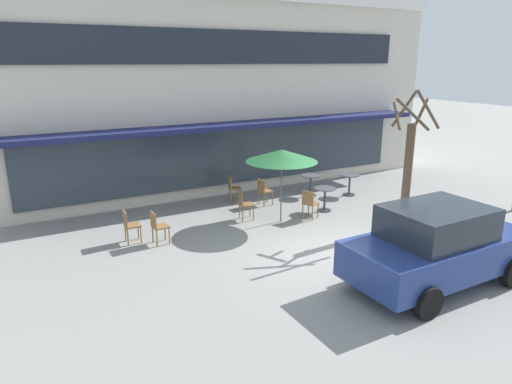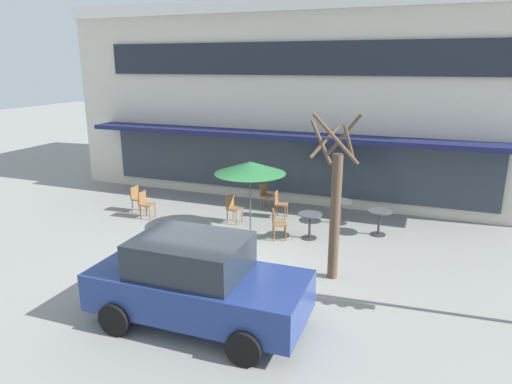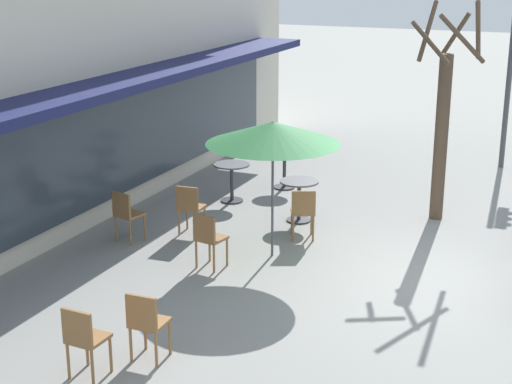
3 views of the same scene
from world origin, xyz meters
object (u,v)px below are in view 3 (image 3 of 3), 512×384
(cafe_chair_4, at_px, (190,206))
(cafe_chair_3, at_px, (303,210))
(cafe_chair_0, at_px, (126,212))
(cafe_chair_2, at_px, (84,337))
(cafe_table_near_wall, at_px, (299,194))
(cafe_chair_1, at_px, (208,236))
(cafe_table_by_tree, at_px, (284,164))
(cafe_table_streetside, at_px, (232,176))
(cafe_chair_5, at_px, (146,321))
(patio_umbrella_green_folded, at_px, (273,133))
(street_tree, at_px, (443,121))

(cafe_chair_4, bearing_deg, cafe_chair_3, -73.50)
(cafe_chair_0, distance_m, cafe_chair_2, 4.44)
(cafe_table_near_wall, height_order, cafe_chair_1, cafe_chair_1)
(cafe_table_near_wall, distance_m, cafe_table_by_tree, 2.11)
(cafe_table_streetside, height_order, cafe_chair_3, cafe_chair_3)
(cafe_table_streetside, xyz_separation_m, cafe_chair_5, (-6.11, -1.76, 0.01))
(cafe_table_near_wall, distance_m, cafe_chair_4, 2.05)
(cafe_chair_1, relative_size, cafe_chair_5, 1.00)
(cafe_table_near_wall, bearing_deg, cafe_chair_1, 169.61)
(cafe_chair_1, height_order, cafe_chair_2, same)
(cafe_table_by_tree, relative_size, patio_umbrella_green_folded, 0.35)
(patio_umbrella_green_folded, bearing_deg, cafe_chair_3, -11.86)
(cafe_table_near_wall, bearing_deg, street_tree, -63.47)
(cafe_table_streetside, height_order, cafe_chair_2, cafe_chair_2)
(cafe_chair_2, bearing_deg, cafe_table_by_tree, 5.08)
(cafe_chair_5, bearing_deg, patio_umbrella_green_folded, -1.00)
(cafe_table_streetside, xyz_separation_m, street_tree, (0.55, -3.89, 1.31))
(patio_umbrella_green_folded, distance_m, cafe_chair_5, 4.04)
(cafe_chair_4, xyz_separation_m, street_tree, (2.56, -3.74, 1.30))
(cafe_chair_1, height_order, cafe_chair_3, same)
(cafe_table_near_wall, height_order, cafe_chair_0, cafe_chair_0)
(cafe_table_by_tree, xyz_separation_m, cafe_chair_4, (-3.28, 0.46, 0.01))
(cafe_table_streetside, bearing_deg, cafe_table_near_wall, -109.89)
(cafe_chair_0, distance_m, cafe_chair_5, 4.13)
(cafe_table_near_wall, relative_size, cafe_chair_3, 0.85)
(cafe_chair_2, height_order, street_tree, street_tree)
(cafe_chair_1, distance_m, cafe_chair_4, 1.58)
(patio_umbrella_green_folded, distance_m, cafe_chair_4, 2.27)
(cafe_chair_5, bearing_deg, cafe_chair_0, 35.69)
(cafe_table_by_tree, xyz_separation_m, cafe_chair_2, (-8.00, -0.71, 0.01))
(street_tree, bearing_deg, patio_umbrella_green_folded, 144.63)
(cafe_chair_1, distance_m, street_tree, 4.87)
(cafe_table_near_wall, height_order, cafe_table_streetside, same)
(cafe_chair_0, distance_m, cafe_chair_1, 1.84)
(cafe_chair_4, distance_m, cafe_chair_5, 4.41)
(cafe_chair_3, bearing_deg, cafe_chair_5, 176.86)
(cafe_table_near_wall, relative_size, cafe_chair_4, 0.85)
(cafe_table_streetside, xyz_separation_m, cafe_table_by_tree, (1.27, -0.61, 0.00))
(cafe_chair_4, bearing_deg, cafe_chair_2, -166.12)
(cafe_chair_4, bearing_deg, cafe_table_by_tree, -7.93)
(cafe_chair_3, xyz_separation_m, cafe_chair_4, (-0.55, 1.86, 0.00))
(cafe_table_streetside, distance_m, cafe_chair_2, 6.86)
(cafe_table_near_wall, distance_m, cafe_table_streetside, 1.72)
(cafe_table_near_wall, height_order, cafe_chair_3, cafe_chair_3)
(cafe_chair_1, height_order, cafe_chair_4, same)
(cafe_table_streetside, distance_m, cafe_chair_3, 2.48)
(cafe_table_streetside, relative_size, cafe_chair_2, 0.85)
(cafe_table_near_wall, relative_size, cafe_chair_1, 0.85)
(cafe_table_streetside, xyz_separation_m, cafe_chair_4, (-2.01, -0.15, 0.01))
(cafe_table_by_tree, height_order, patio_umbrella_green_folded, patio_umbrella_green_folded)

